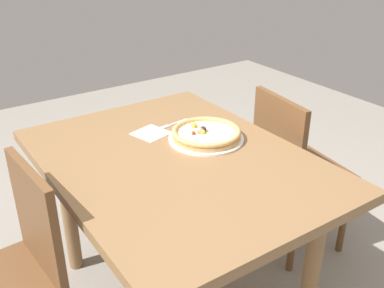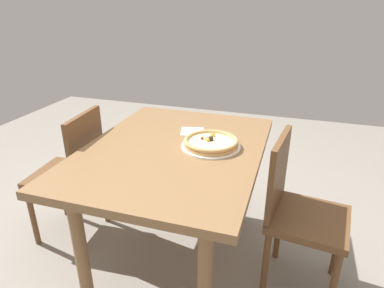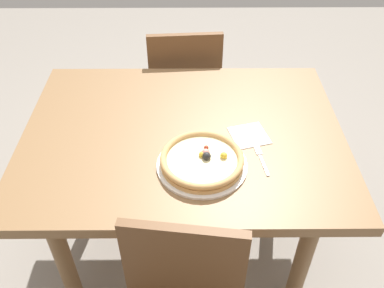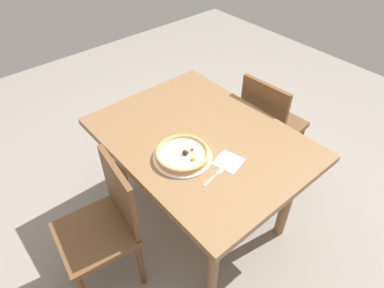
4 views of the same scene
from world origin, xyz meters
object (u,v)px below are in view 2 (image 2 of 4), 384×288
dining_table (174,163)px  pizza (211,142)px  chair_far (73,171)px  plate (211,146)px  fork (213,132)px  napkin (192,131)px  chair_near (297,210)px

dining_table → pizza: (0.07, -0.20, 0.13)m
dining_table → chair_far: chair_far is taller
chair_far → plate: bearing=-89.3°
pizza → fork: bearing=10.6°
plate → napkin: 0.26m
dining_table → chair_far: 0.72m
chair_near → napkin: 0.77m
chair_near → fork: (0.30, 0.54, 0.26)m
fork → dining_table: bearing=53.5°
chair_near → plate: 0.57m
pizza → fork: (0.22, 0.04, -0.03)m
napkin → fork: bearing=-77.2°
chair_far → napkin: (0.27, -0.73, 0.26)m
dining_table → chair_far: size_ratio=1.44×
napkin → pizza: bearing=-138.3°
chair_far → chair_near: bearing=-94.2°
chair_far → pizza: (0.07, -0.90, 0.29)m
plate → pizza: (0.00, 0.00, 0.03)m
chair_far → napkin: chair_far is taller
pizza → dining_table: bearing=109.8°
fork → plate: bearing=92.4°
pizza → chair_far: bearing=94.7°
dining_table → plate: size_ratio=3.87×
chair_near → fork: size_ratio=5.40×
dining_table → chair_near: size_ratio=1.44×
pizza → napkin: (0.19, 0.17, -0.03)m
chair_near → napkin: (0.27, 0.67, 0.26)m
pizza → plate: bearing=-145.2°
plate → fork: 0.23m
plate → napkin: size_ratio=2.38×
napkin → dining_table: bearing=173.9°
chair_far → napkin: 0.82m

